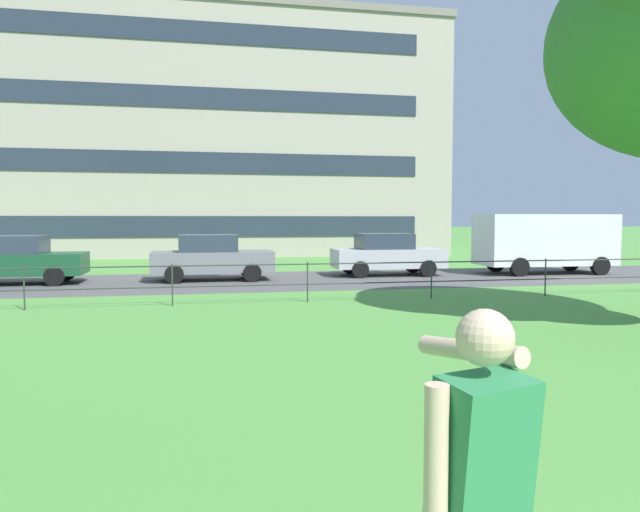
{
  "coord_description": "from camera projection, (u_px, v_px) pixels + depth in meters",
  "views": [
    {
      "loc": [
        -2.39,
        0.76,
        2.05
      ],
      "look_at": [
        -0.84,
        8.69,
        1.53
      ],
      "focal_mm": 32.17,
      "sensor_mm": 36.0,
      "label": 1
    }
  ],
  "objects": [
    {
      "name": "park_fence",
      "position": [
        308.0,
        276.0,
        14.15
      ],
      "size": [
        32.52,
        0.04,
        1.0
      ],
      "color": "#333833",
      "rests_on": "ground"
    },
    {
      "name": "car_silver_right",
      "position": [
        387.0,
        254.0,
        20.95
      ],
      "size": [
        4.03,
        1.87,
        1.54
      ],
      "color": "#B7BABF",
      "rests_on": "ground"
    },
    {
      "name": "car_dark_green_far_right",
      "position": [
        17.0,
        260.0,
        18.08
      ],
      "size": [
        4.03,
        1.87,
        1.54
      ],
      "color": "#194C2D",
      "rests_on": "ground"
    },
    {
      "name": "panel_van_left",
      "position": [
        545.0,
        240.0,
        21.69
      ],
      "size": [
        5.06,
        2.22,
        2.24
      ],
      "color": "white",
      "rests_on": "ground"
    },
    {
      "name": "apartment_building_background",
      "position": [
        203.0,
        142.0,
        36.09
      ],
      "size": [
        28.27,
        12.81,
        13.82
      ],
      "color": "#ADA393",
      "rests_on": "ground"
    },
    {
      "name": "street_strip",
      "position": [
        281.0,
        280.0,
        19.3
      ],
      "size": [
        80.0,
        6.22,
        0.01
      ],
      "primitive_type": "cube",
      "color": "#565454",
      "rests_on": "ground"
    },
    {
      "name": "person_thrower",
      "position": [
        479.0,
        510.0,
        2.22
      ],
      "size": [
        0.5,
        0.85,
        1.71
      ],
      "color": "navy",
      "rests_on": "ground"
    },
    {
      "name": "car_grey_far_left",
      "position": [
        212.0,
        257.0,
        19.26
      ],
      "size": [
        4.04,
        1.88,
        1.54
      ],
      "color": "slate",
      "rests_on": "ground"
    }
  ]
}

